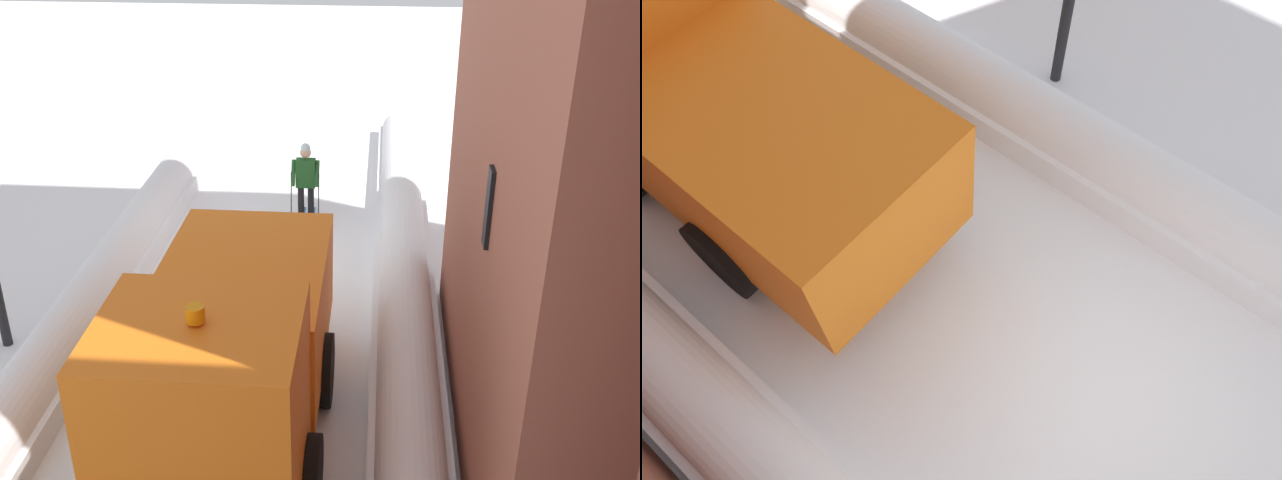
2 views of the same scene
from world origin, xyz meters
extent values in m
cube|color=orange|center=(-0.35, 4.32, 1.40)|extent=(2.30, 3.40, 1.60)
cube|color=orange|center=(-0.35, 7.02, 1.75)|extent=(2.20, 2.00, 2.30)
cube|color=black|center=(-0.35, 7.98, 2.26)|extent=(1.85, 0.06, 1.01)
cylinder|color=orange|center=(-0.35, 7.02, 3.02)|extent=(0.20, 0.20, 0.18)
cylinder|color=black|center=(-1.50, 6.72, 0.55)|extent=(0.25, 1.10, 1.10)
cylinder|color=black|center=(0.80, 6.72, 0.55)|extent=(0.25, 1.10, 1.10)
cylinder|color=black|center=(-1.50, 4.52, 0.55)|extent=(0.25, 1.10, 1.10)
cylinder|color=black|center=(0.80, 4.52, 0.55)|extent=(0.25, 1.10, 1.10)
cylinder|color=black|center=(-0.72, -1.80, 0.41)|extent=(0.14, 0.14, 0.82)
cylinder|color=black|center=(-0.50, -1.80, 0.41)|extent=(0.14, 0.14, 0.82)
cube|color=#1E5123|center=(-0.61, -1.80, 1.13)|extent=(0.42, 0.26, 0.62)
cube|color=#262D38|center=(-0.61, -2.01, 1.16)|extent=(0.32, 0.16, 0.44)
sphere|color=tan|center=(-0.61, -1.80, 1.60)|extent=(0.24, 0.24, 0.24)
sphere|color=silver|center=(-0.61, -1.80, 1.70)|extent=(0.22, 0.22, 0.22)
cylinder|color=#1E5123|center=(-0.87, -1.70, 1.16)|extent=(0.09, 0.33, 0.56)
cylinder|color=#1E5123|center=(-0.35, -1.70, 1.16)|extent=(0.09, 0.33, 0.56)
cube|color=#194C8C|center=(-0.72, -1.55, 0.01)|extent=(0.09, 1.80, 0.03)
cube|color=#194C8C|center=(-0.50, -1.55, 0.01)|extent=(0.09, 1.80, 0.03)
cylinder|color=#262628|center=(-0.91, -1.58, 0.60)|extent=(0.02, 0.19, 1.19)
cylinder|color=#262628|center=(-0.31, -1.58, 0.60)|extent=(0.02, 0.19, 1.19)
cylinder|color=black|center=(-3.49, 5.90, 1.72)|extent=(0.12, 0.12, 3.44)
cube|color=black|center=(-3.49, 6.04, 3.89)|extent=(0.28, 0.24, 0.90)
sphere|color=red|center=(-3.49, 6.17, 4.17)|extent=(0.18, 0.18, 0.18)
sphere|color=gold|center=(-3.49, 6.17, 3.89)|extent=(0.18, 0.18, 0.18)
sphere|color=green|center=(-3.49, 6.17, 3.61)|extent=(0.18, 0.18, 0.18)
camera|label=1|loc=(-2.19, 13.60, 7.22)|focal=42.78mm
camera|label=2|loc=(-2.38, 0.16, 6.75)|focal=34.23mm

